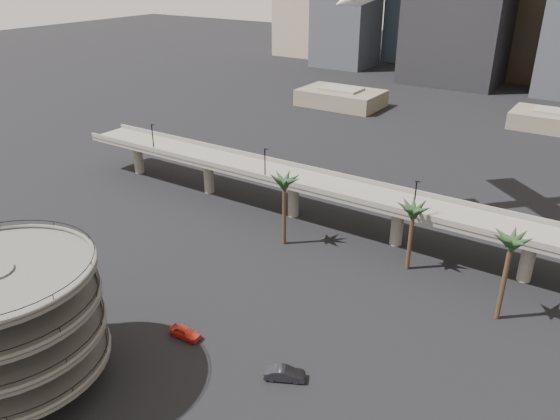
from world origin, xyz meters
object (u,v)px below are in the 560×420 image
Objects in this scene: overpass at (343,194)px; car_b at (285,374)px; car_a at (185,332)px; parking_ramp at (5,318)px.

overpass is 43.08m from car_b.
car_a is at bearing 65.57° from car_b.
car_a is 15.82m from car_b.
parking_ramp is at bearing -102.43° from overpass.
overpass reaches higher than car_a.
overpass is at bearing -8.58° from car_b.
overpass is at bearing -6.16° from car_a.
parking_ramp is 60.46m from overpass.
car_b is (13.29, -40.46, -6.50)m from overpass.
parking_ramp is at bearing 98.42° from car_b.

